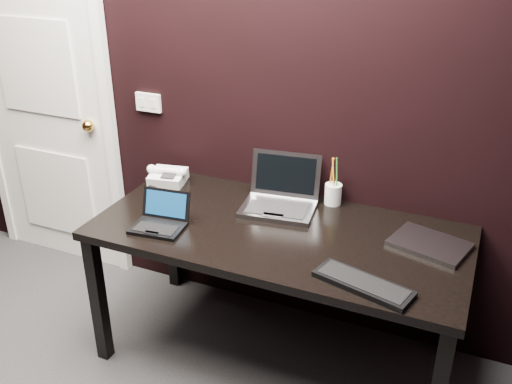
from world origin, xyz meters
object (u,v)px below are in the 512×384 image
at_px(desk, 279,244).
at_px(pen_cup, 333,193).
at_px(netbook, 160,221).
at_px(mobile_phone, 152,197).
at_px(closed_laptop, 430,244).
at_px(door, 44,101).
at_px(ext_keyboard, 363,284).
at_px(desk_phone, 168,176).
at_px(silver_laptop, 280,199).

xyz_separation_m(desk, pen_cup, (0.15, 0.35, 0.14)).
distance_m(netbook, mobile_phone, 0.25).
relative_size(closed_laptop, mobile_phone, 4.15).
height_order(door, desk, door).
bearing_deg(door, ext_keyboard, -17.33).
relative_size(door, desk_phone, 9.40).
distance_m(desk, desk_phone, 0.77).
relative_size(silver_laptop, ext_keyboard, 0.94).
height_order(door, pen_cup, door).
distance_m(netbook, desk_phone, 0.48).
bearing_deg(netbook, mobile_phone, 130.97).
relative_size(door, pen_cup, 8.71).
bearing_deg(silver_laptop, ext_keyboard, -42.36).
height_order(ext_keyboard, desk_phone, desk_phone).
xyz_separation_m(silver_laptop, desk_phone, (-0.65, 0.03, -0.01)).
bearing_deg(desk, closed_laptop, 10.70).
height_order(desk, silver_laptop, silver_laptop).
bearing_deg(mobile_phone, closed_laptop, 5.42).
bearing_deg(door, silver_laptop, -6.12).
height_order(desk, mobile_phone, mobile_phone).
xyz_separation_m(door, silver_laptop, (1.57, -0.17, -0.26)).
height_order(door, mobile_phone, door).
distance_m(desk, ext_keyboard, 0.55).
distance_m(closed_laptop, desk_phone, 1.39).
bearing_deg(desk_phone, closed_laptop, -4.51).
distance_m(netbook, ext_keyboard, 0.97).
bearing_deg(pen_cup, closed_laptop, -24.26).
distance_m(door, pen_cup, 1.81).
bearing_deg(ext_keyboard, desk, 148.43).
height_order(silver_laptop, pen_cup, pen_cup).
distance_m(desk, closed_laptop, 0.67).
bearing_deg(silver_laptop, closed_laptop, -6.52).
distance_m(door, ext_keyboard, 2.23).
bearing_deg(mobile_phone, ext_keyboard, -13.85).
xyz_separation_m(door, mobile_phone, (0.97, -0.38, -0.27)).
relative_size(silver_laptop, mobile_phone, 4.41).
distance_m(ext_keyboard, desk_phone, 1.30).
height_order(silver_laptop, mobile_phone, silver_laptop).
bearing_deg(desk_phone, mobile_phone, -77.29).
bearing_deg(closed_laptop, netbook, -164.70).
relative_size(silver_laptop, desk_phone, 1.70).
xyz_separation_m(netbook, mobile_phone, (-0.17, 0.19, 0.00)).
bearing_deg(pen_cup, silver_laptop, -147.49).
xyz_separation_m(netbook, ext_keyboard, (0.97, -0.09, -0.02)).
bearing_deg(door, mobile_phone, -21.25).
xyz_separation_m(netbook, closed_laptop, (1.16, 0.32, -0.02)).
distance_m(ext_keyboard, pen_cup, 0.71).
xyz_separation_m(closed_laptop, mobile_phone, (-1.33, -0.13, 0.02)).
distance_m(netbook, pen_cup, 0.86).
bearing_deg(silver_laptop, desk_phone, 177.74).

